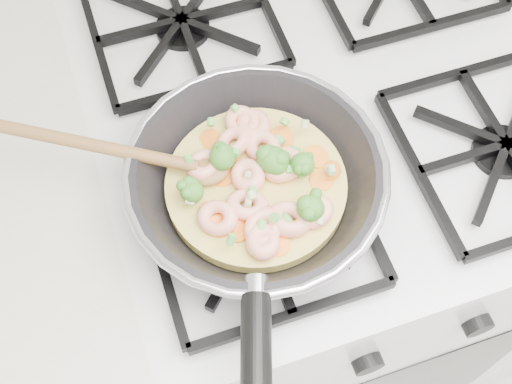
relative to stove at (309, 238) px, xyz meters
name	(u,v)px	position (x,y,z in m)	size (l,w,h in m)	color
stove	(309,238)	(0.00, 0.00, 0.00)	(0.60, 0.60, 0.92)	silver
skillet	(255,184)	(-0.15, -0.13, 0.49)	(0.44, 0.46, 0.09)	black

